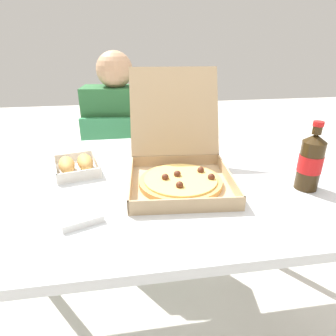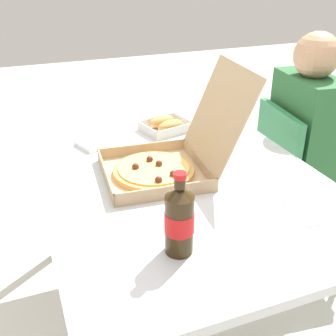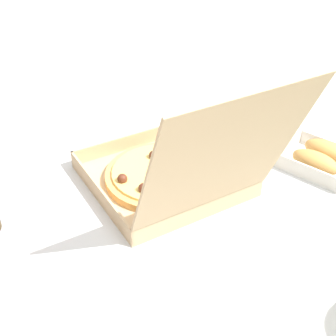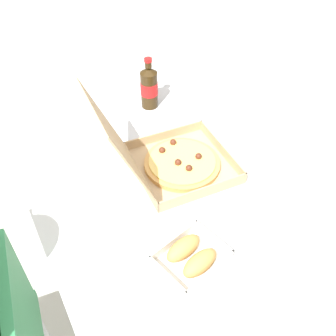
{
  "view_description": "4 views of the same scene",
  "coord_description": "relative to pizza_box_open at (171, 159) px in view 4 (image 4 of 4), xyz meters",
  "views": [
    {
      "loc": [
        -0.13,
        -0.93,
        1.21
      ],
      "look_at": [
        0.01,
        -0.05,
        0.81
      ],
      "focal_mm": 31.47,
      "sensor_mm": 36.0,
      "label": 1
    },
    {
      "loc": [
        1.23,
        -0.48,
        1.43
      ],
      "look_at": [
        0.05,
        -0.03,
        0.77
      ],
      "focal_mm": 44.52,
      "sensor_mm": 36.0,
      "label": 2
    },
    {
      "loc": [
        0.55,
        0.65,
        1.4
      ],
      "look_at": [
        0.03,
        -0.09,
        0.78
      ],
      "focal_mm": 48.51,
      "sensor_mm": 36.0,
      "label": 3
    },
    {
      "loc": [
        -0.8,
        0.45,
        1.7
      ],
      "look_at": [
        0.04,
        -0.02,
        0.78
      ],
      "focal_mm": 40.59,
      "sensor_mm": 36.0,
      "label": 4
    }
  ],
  "objects": [
    {
      "name": "paper_menu",
      "position": [
        0.34,
        0.33,
        -0.05
      ],
      "size": [
        0.21,
        0.15,
        0.0
      ],
      "primitive_type": "cube",
      "rotation": [
        0.0,
        0.0,
        -0.02
      ],
      "color": "white",
      "rests_on": "dining_table"
    },
    {
      "name": "dining_table",
      "position": [
        -0.05,
        0.04,
        -0.13
      ],
      "size": [
        1.39,
        0.92,
        0.76
      ],
      "color": "silver",
      "rests_on": "ground_plane"
    },
    {
      "name": "cola_bottle",
      "position": [
        0.4,
        -0.12,
        0.04
      ],
      "size": [
        0.07,
        0.07,
        0.22
      ],
      "color": "#33230F",
      "rests_on": "dining_table"
    },
    {
      "name": "ground_plane",
      "position": [
        -0.05,
        0.04,
        -0.81
      ],
      "size": [
        10.0,
        10.0,
        0.0
      ],
      "primitive_type": "plane",
      "color": "beige"
    },
    {
      "name": "bread_side_box",
      "position": [
        -0.36,
        0.13,
        -0.03
      ],
      "size": [
        0.19,
        0.22,
        0.06
      ],
      "color": "white",
      "rests_on": "dining_table"
    },
    {
      "name": "napkin_pile",
      "position": [
        -0.32,
        -0.18,
        -0.04
      ],
      "size": [
        0.14,
        0.14,
        0.02
      ],
      "primitive_type": "cube",
      "rotation": [
        0.0,
        0.0,
        0.37
      ],
      "color": "white",
      "rests_on": "dining_table"
    },
    {
      "name": "pizza_box_open",
      "position": [
        0.0,
        0.0,
        0.0
      ],
      "size": [
        0.37,
        0.49,
        0.35
      ],
      "color": "tan",
      "rests_on": "dining_table"
    }
  ]
}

